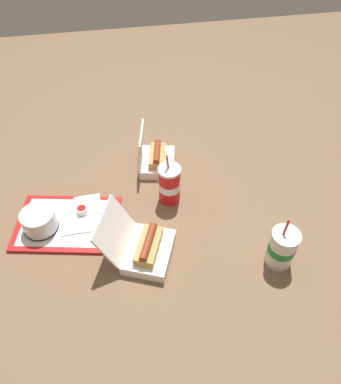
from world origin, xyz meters
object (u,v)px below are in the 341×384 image
Objects in this scene: food_tray at (67,223)px; ketchup_cup at (82,210)px; clamshell_hotdog_front at (145,248)px; soda_cup_right at (282,248)px; plastic_fork at (76,233)px; soda_cup_left at (169,184)px; cake_container at (39,221)px; clamshell_hotdog_left at (155,159)px.

ketchup_cup is (-0.06, -0.04, 0.02)m from food_tray.
food_tray is 10.37× the size of ketchup_cup.
clamshell_hotdog_front is at bearing 145.63° from food_tray.
food_tray is 1.99× the size of soda_cup_right.
plastic_fork is 0.38m from soda_cup_left.
soda_cup_left is at bearing -171.59° from cake_container.
soda_cup_right reaches higher than food_tray.
plastic_fork is at bearing 76.29° from ketchup_cup.
ketchup_cup reaches higher than plastic_fork.
soda_cup_left reaches higher than ketchup_cup.
cake_container is 0.49m from soda_cup_left.
plastic_fork is 0.50× the size of soda_cup_left.
clamshell_hotdog_left reaches higher than plastic_fork.
clamshell_hotdog_front reaches higher than ketchup_cup.
clamshell_hotdog_front reaches higher than food_tray.
plastic_fork is 0.39× the size of clamshell_hotdog_front.
soda_cup_right is (-0.44, 0.10, 0.03)m from clamshell_hotdog_front.
soda_cup_left is (-0.48, -0.07, 0.03)m from cake_container.
plastic_fork reaches higher than food_tray.
clamshell_hotdog_front reaches higher than plastic_fork.
food_tray is at bearing -173.23° from cake_container.
cake_container is 0.59× the size of soda_cup_right.
ketchup_cup is at bearing -162.63° from cake_container.
clamshell_hotdog_left is 0.97× the size of soda_cup_right.
plastic_fork is 0.55× the size of clamshell_hotdog_left.
soda_cup_right is at bearing 153.76° from ketchup_cup.
soda_cup_right is at bearing 122.04° from clamshell_hotdog_left.
clamshell_hotdog_left is at bearing -103.16° from clamshell_hotdog_front.
food_tray is 0.10m from cake_container.
soda_cup_left is (-0.39, -0.06, 0.07)m from food_tray.
ketchup_cup is 0.72m from soda_cup_right.
soda_cup_left is at bearing -117.93° from clamshell_hotdog_front.
soda_cup_left reaches higher than plastic_fork.
ketchup_cup is (-0.15, -0.05, -0.02)m from cake_container.
soda_cup_right reaches higher than clamshell_hotdog_front.
clamshell_hotdog_left is at bearing -144.61° from ketchup_cup.
clamshell_hotdog_front is (-0.26, 0.18, 0.03)m from food_tray.
plastic_fork is at bearing 159.41° from cake_container.
clamshell_hotdog_left is 0.45m from clamshell_hotdog_front.
clamshell_hotdog_front is 0.28m from soda_cup_left.
ketchup_cup is 0.34m from soda_cup_left.
soda_cup_right reaches higher than cake_container.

